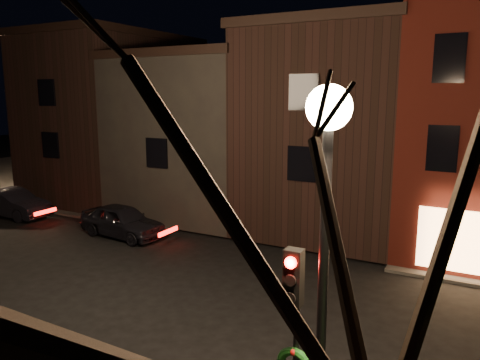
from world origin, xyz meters
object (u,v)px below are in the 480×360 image
at_px(parked_car_b, 12,203).
at_px(traffic_signal, 294,331).
at_px(bare_tree_right, 397,142).
at_px(street_lamp_near, 326,193).
at_px(parked_car_a, 122,221).

bearing_deg(parked_car_b, traffic_signal, -117.03).
bearing_deg(bare_tree_right, street_lamp_near, 117.47).
distance_m(traffic_signal, bare_tree_right, 4.87).
relative_size(street_lamp_near, parked_car_b, 1.44).
relative_size(bare_tree_right, parked_car_a, 1.96).
xyz_separation_m(street_lamp_near, parked_car_a, (-12.70, 9.74, -4.44)).
height_order(traffic_signal, parked_car_a, traffic_signal).
relative_size(street_lamp_near, bare_tree_right, 0.76).
bearing_deg(traffic_signal, street_lamp_near, -39.37).
distance_m(street_lamp_near, parked_car_a, 16.61).
distance_m(parked_car_a, parked_car_b, 7.56).
distance_m(street_lamp_near, parked_car_b, 22.84).
height_order(bare_tree_right, parked_car_b, bare_tree_right).
height_order(bare_tree_right, parked_car_a, bare_tree_right).
relative_size(traffic_signal, parked_car_a, 0.93).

